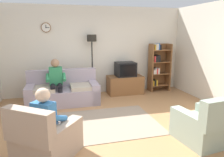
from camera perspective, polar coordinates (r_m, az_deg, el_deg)
ground_plane at (r=4.61m, az=2.21°, el=-12.39°), size 12.00×12.00×0.00m
back_wall_assembly at (r=6.80m, az=-4.42°, el=7.44°), size 6.20×0.17×2.70m
couch at (r=5.99m, az=-12.92°, el=-3.61°), size 1.90×0.89×0.90m
tv_stand at (r=6.80m, az=3.49°, el=-1.67°), size 1.10×0.56×0.57m
tv at (r=6.67m, az=3.62°, el=2.49°), size 0.60×0.49×0.44m
bookshelf at (r=7.20m, az=12.13°, el=3.28°), size 0.68×0.36×1.58m
floor_lamp at (r=6.46m, az=-5.39°, el=8.05°), size 0.28×0.28×1.85m
armchair_near_window at (r=3.61m, az=-17.26°, el=-15.27°), size 1.17×1.18×0.90m
armchair_near_bookshelf at (r=4.21m, az=23.43°, el=-11.64°), size 0.90×0.97×0.90m
area_rug at (r=4.72m, az=-1.73°, el=-11.75°), size 2.20×1.70×0.01m
person_on_couch at (r=5.79m, az=-14.72°, el=-0.33°), size 0.51×0.54×1.24m
person_in_left_armchair at (r=3.54m, az=-16.67°, el=-10.18°), size 0.62×0.64×1.12m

